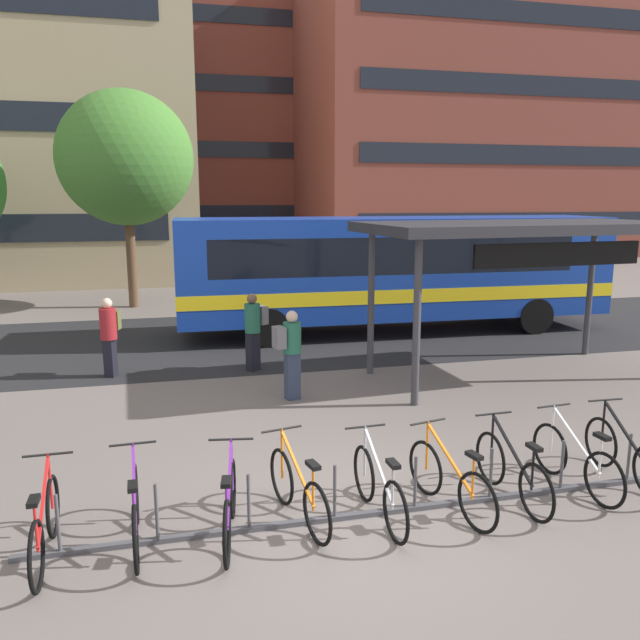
# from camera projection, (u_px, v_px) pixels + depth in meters

# --- Properties ---
(ground) EXTENTS (200.00, 200.00, 0.00)m
(ground) POSITION_uv_depth(u_px,v_px,m) (348.00, 521.00, 7.35)
(ground) COLOR #6B605B
(bus_lane_asphalt) EXTENTS (80.00, 7.20, 0.01)m
(bus_lane_asphalt) POSITION_uv_depth(u_px,v_px,m) (247.00, 338.00, 16.81)
(bus_lane_asphalt) COLOR #232326
(bus_lane_asphalt) RESTS_ON ground
(city_bus) EXTENTS (12.08, 2.84, 3.20)m
(city_bus) POSITION_uv_depth(u_px,v_px,m) (397.00, 269.00, 17.44)
(city_bus) COLOR #14389E
(city_bus) RESTS_ON ground
(bike_rack) EXTENTS (8.08, 0.15, 0.70)m
(bike_rack) POSITION_uv_depth(u_px,v_px,m) (375.00, 508.00, 7.46)
(bike_rack) COLOR #47474C
(bike_rack) RESTS_ON ground
(parked_bicycle_red_0) EXTENTS (0.52, 1.72, 0.99)m
(parked_bicycle_red_0) POSITION_uv_depth(u_px,v_px,m) (45.00, 527.00, 6.47)
(parked_bicycle_red_0) COLOR black
(parked_bicycle_red_0) RESTS_ON ground
(parked_bicycle_purple_1) EXTENTS (0.52, 1.72, 0.99)m
(parked_bicycle_purple_1) POSITION_uv_depth(u_px,v_px,m) (136.00, 512.00, 6.78)
(parked_bicycle_purple_1) COLOR black
(parked_bicycle_purple_1) RESTS_ON ground
(parked_bicycle_purple_2) EXTENTS (0.52, 1.71, 0.99)m
(parked_bicycle_purple_2) POSITION_uv_depth(u_px,v_px,m) (230.00, 507.00, 6.89)
(parked_bicycle_purple_2) COLOR black
(parked_bicycle_purple_2) RESTS_ON ground
(parked_bicycle_orange_3) EXTENTS (0.57, 1.69, 0.99)m
(parked_bicycle_orange_3) POSITION_uv_depth(u_px,v_px,m) (298.00, 491.00, 7.25)
(parked_bicycle_orange_3) COLOR black
(parked_bicycle_orange_3) RESTS_ON ground
(parked_bicycle_silver_4) EXTENTS (0.52, 1.72, 0.99)m
(parked_bicycle_silver_4) POSITION_uv_depth(u_px,v_px,m) (379.00, 489.00, 7.31)
(parked_bicycle_silver_4) COLOR black
(parked_bicycle_silver_4) RESTS_ON ground
(parked_bicycle_orange_5) EXTENTS (0.56, 1.69, 0.99)m
(parked_bicycle_orange_5) POSITION_uv_depth(u_px,v_px,m) (450.00, 482.00, 7.50)
(parked_bicycle_orange_5) COLOR black
(parked_bicycle_orange_5) RESTS_ON ground
(parked_bicycle_black_6) EXTENTS (0.52, 1.72, 0.99)m
(parked_bicycle_black_6) POSITION_uv_depth(u_px,v_px,m) (512.00, 472.00, 7.76)
(parked_bicycle_black_6) COLOR black
(parked_bicycle_black_6) RESTS_ON ground
(parked_bicycle_white_7) EXTENTS (0.52, 1.72, 0.99)m
(parked_bicycle_white_7) POSITION_uv_depth(u_px,v_px,m) (576.00, 461.00, 8.08)
(parked_bicycle_white_7) COLOR black
(parked_bicycle_white_7) RESTS_ON ground
(parked_bicycle_black_8) EXTENTS (0.52, 1.72, 0.99)m
(parked_bicycle_black_8) POSITION_uv_depth(u_px,v_px,m) (625.00, 454.00, 8.30)
(parked_bicycle_black_8) COLOR black
(parked_bicycle_black_8) RESTS_ON ground
(transit_shelter) EXTENTS (6.60, 3.42, 3.25)m
(transit_shelter) POSITION_uv_depth(u_px,v_px,m) (521.00, 232.00, 12.68)
(transit_shelter) COLOR #38383D
(transit_shelter) RESTS_ON ground
(commuter_grey_pack_0) EXTENTS (0.60, 0.55, 1.71)m
(commuter_grey_pack_0) POSITION_uv_depth(u_px,v_px,m) (254.00, 326.00, 13.55)
(commuter_grey_pack_0) COLOR black
(commuter_grey_pack_0) RESTS_ON ground
(commuter_grey_pack_1) EXTENTS (0.58, 0.42, 1.70)m
(commuter_grey_pack_1) POSITION_uv_depth(u_px,v_px,m) (290.00, 349.00, 11.58)
(commuter_grey_pack_1) COLOR #2D3851
(commuter_grey_pack_1) RESTS_ON ground
(commuter_olive_pack_2) EXTENTS (0.46, 0.59, 1.69)m
(commuter_olive_pack_2) POSITION_uv_depth(u_px,v_px,m) (109.00, 332.00, 13.11)
(commuter_olive_pack_2) COLOR black
(commuter_olive_pack_2) RESTS_ON ground
(street_tree_1) EXTENTS (4.46, 4.46, 7.23)m
(street_tree_1) POSITION_uv_depth(u_px,v_px,m) (126.00, 159.00, 20.69)
(street_tree_1) COLOR brown
(street_tree_1) RESTS_ON ground
(building_right_wing) EXTENTS (22.97, 11.97, 19.25)m
(building_right_wing) POSITION_uv_depth(u_px,v_px,m) (479.00, 107.00, 41.27)
(building_right_wing) COLOR brown
(building_right_wing) RESTS_ON ground
(building_centre_block) EXTENTS (17.06, 10.73, 17.53)m
(building_centre_block) POSITION_uv_depth(u_px,v_px,m) (237.00, 131.00, 48.43)
(building_centre_block) COLOR brown
(building_centre_block) RESTS_ON ground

